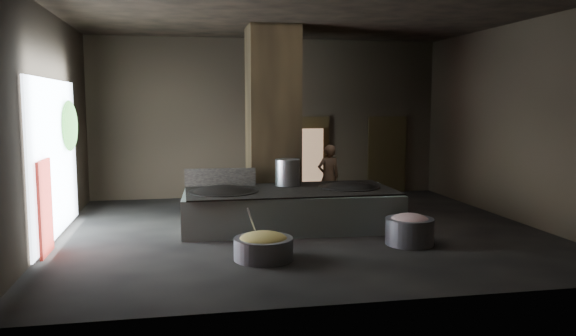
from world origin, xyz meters
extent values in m
cube|color=black|center=(0.00, 0.00, -0.05)|extent=(10.00, 9.00, 0.10)
cube|color=black|center=(0.00, 0.00, 4.55)|extent=(10.00, 9.00, 0.10)
cube|color=black|center=(0.00, 4.55, 2.25)|extent=(10.00, 0.10, 4.50)
cube|color=black|center=(0.00, -4.55, 2.25)|extent=(10.00, 0.10, 4.50)
cube|color=black|center=(-5.05, 0.00, 2.25)|extent=(0.10, 9.00, 4.50)
cube|color=black|center=(5.05, 0.00, 2.25)|extent=(0.10, 9.00, 4.50)
cube|color=black|center=(-0.30, 1.90, 2.25)|extent=(1.20, 1.20, 4.50)
cube|color=#9CAD9D|center=(-0.19, 0.30, 0.40)|extent=(4.68, 2.44, 0.79)
cube|color=black|center=(-0.19, 0.30, 0.82)|extent=(4.46, 2.14, 0.03)
ellipsoid|color=black|center=(-1.64, 0.25, 0.75)|extent=(1.44, 1.44, 0.40)
cylinder|color=black|center=(-1.64, 0.25, 0.82)|extent=(1.47, 1.47, 0.05)
ellipsoid|color=black|center=(1.16, 0.35, 0.75)|extent=(1.34, 1.34, 0.38)
cylinder|color=black|center=(1.16, 0.35, 0.82)|extent=(1.37, 1.37, 0.05)
cylinder|color=#A3A5AB|center=(-0.14, 0.85, 1.13)|extent=(0.56, 0.56, 0.60)
cube|color=black|center=(-1.64, 1.05, 1.03)|extent=(1.59, 0.15, 0.40)
imported|color=#8A6246|center=(1.20, 2.24, 0.82)|extent=(0.64, 0.45, 1.63)
cylinder|color=slate|center=(-1.13, -2.13, 0.19)|extent=(1.24, 1.24, 0.38)
ellipsoid|color=olive|center=(-1.13, -2.13, 0.35)|extent=(0.84, 0.84, 0.26)
cylinder|color=#A3A5AB|center=(-1.28, -1.98, 0.55)|extent=(0.28, 0.34, 0.73)
cylinder|color=slate|center=(1.77, -1.63, 0.25)|extent=(1.14, 1.14, 0.50)
ellipsoid|color=#B16A6E|center=(1.77, -1.63, 0.45)|extent=(0.76, 0.76, 0.29)
cube|color=black|center=(1.20, 4.45, 1.10)|extent=(1.18, 0.08, 2.38)
cube|color=#8C6647|center=(1.20, 4.32, 1.05)|extent=(0.76, 0.04, 1.80)
cube|color=black|center=(3.60, 4.45, 1.10)|extent=(1.18, 0.08, 2.38)
cube|color=#8C6647|center=(3.41, 4.52, 1.05)|extent=(0.79, 0.04, 1.87)
cube|color=white|center=(-4.95, 0.20, 1.60)|extent=(0.04, 4.20, 3.10)
cube|color=maroon|center=(-4.88, -1.10, 0.85)|extent=(0.05, 0.90, 1.70)
ellipsoid|color=#194714|center=(-4.85, 1.30, 2.20)|extent=(0.28, 1.10, 1.10)
camera|label=1|loc=(-2.50, -11.51, 2.70)|focal=35.00mm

